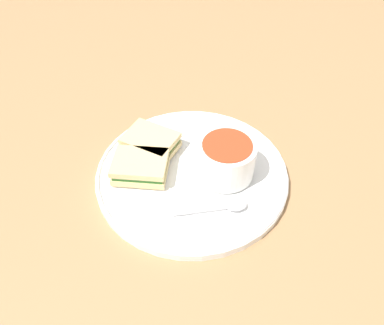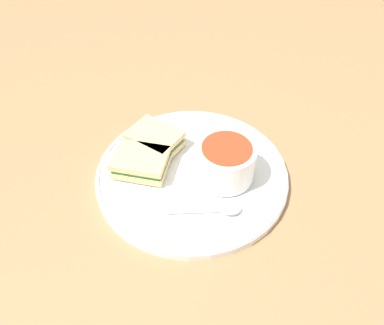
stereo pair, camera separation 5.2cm
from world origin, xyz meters
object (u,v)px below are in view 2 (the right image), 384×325
Objects in this scene: soup_bowl at (226,162)px; spoon at (224,209)px; sandwich_half_far at (141,162)px; sandwich_half_near at (155,139)px.

soup_bowl is 0.82× the size of spoon.
soup_bowl reaches higher than sandwich_half_far.
sandwich_half_near reaches higher than spoon.
spoon is 1.30× the size of sandwich_half_far.
sandwich_half_near is 1.20× the size of sandwich_half_far.
sandwich_half_far is at bearing 144.14° from spoon.
sandwich_half_far is at bearing 83.95° from sandwich_half_near.
spoon is (-0.01, 0.07, -0.03)m from soup_bowl.
soup_bowl reaches higher than sandwich_half_near.
spoon is 0.16m from sandwich_half_far.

